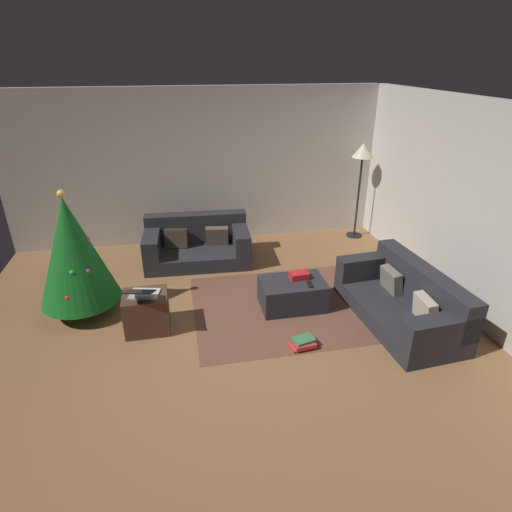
{
  "coord_description": "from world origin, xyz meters",
  "views": [
    {
      "loc": [
        -0.44,
        -4.04,
        3.04
      ],
      "look_at": [
        0.48,
        0.64,
        0.75
      ],
      "focal_mm": 29.59,
      "sensor_mm": 36.0,
      "label": 1
    }
  ],
  "objects_px": {
    "tv_remote": "(310,284)",
    "christmas_tree": "(73,251)",
    "gift_box": "(299,275)",
    "book_stack": "(303,343)",
    "couch_left": "(197,244)",
    "ottoman": "(292,294)",
    "couch_right": "(405,300)",
    "laptop": "(142,293)",
    "corner_lamp": "(362,158)",
    "side_table": "(147,312)"
  },
  "relations": [
    {
      "from": "couch_left",
      "to": "book_stack",
      "type": "relative_size",
      "value": 5.35
    },
    {
      "from": "couch_right",
      "to": "christmas_tree",
      "type": "xyz_separation_m",
      "value": [
        -3.99,
        0.95,
        0.6
      ]
    },
    {
      "from": "ottoman",
      "to": "book_stack",
      "type": "height_order",
      "value": "ottoman"
    },
    {
      "from": "couch_left",
      "to": "ottoman",
      "type": "height_order",
      "value": "couch_left"
    },
    {
      "from": "couch_left",
      "to": "gift_box",
      "type": "height_order",
      "value": "couch_left"
    },
    {
      "from": "laptop",
      "to": "ottoman",
      "type": "bearing_deg",
      "value": 6.97
    },
    {
      "from": "christmas_tree",
      "to": "corner_lamp",
      "type": "relative_size",
      "value": 0.97
    },
    {
      "from": "couch_right",
      "to": "corner_lamp",
      "type": "xyz_separation_m",
      "value": [
        0.49,
        2.68,
        1.17
      ]
    },
    {
      "from": "laptop",
      "to": "book_stack",
      "type": "relative_size",
      "value": 1.54
    },
    {
      "from": "couch_right",
      "to": "gift_box",
      "type": "bearing_deg",
      "value": 58.18
    },
    {
      "from": "couch_left",
      "to": "ottoman",
      "type": "xyz_separation_m",
      "value": [
        1.13,
        -1.67,
        -0.09
      ]
    },
    {
      "from": "tv_remote",
      "to": "christmas_tree",
      "type": "relative_size",
      "value": 0.1
    },
    {
      "from": "gift_box",
      "to": "couch_left",
      "type": "bearing_deg",
      "value": 127.48
    },
    {
      "from": "side_table",
      "to": "book_stack",
      "type": "xyz_separation_m",
      "value": [
        1.75,
        -0.71,
        -0.19
      ]
    },
    {
      "from": "side_table",
      "to": "christmas_tree",
      "type": "bearing_deg",
      "value": 145.99
    },
    {
      "from": "ottoman",
      "to": "tv_remote",
      "type": "distance_m",
      "value": 0.3
    },
    {
      "from": "ottoman",
      "to": "laptop",
      "type": "bearing_deg",
      "value": -173.03
    },
    {
      "from": "tv_remote",
      "to": "christmas_tree",
      "type": "height_order",
      "value": "christmas_tree"
    },
    {
      "from": "christmas_tree",
      "to": "side_table",
      "type": "xyz_separation_m",
      "value": [
        0.83,
        -0.56,
        -0.63
      ]
    },
    {
      "from": "ottoman",
      "to": "side_table",
      "type": "xyz_separation_m",
      "value": [
        -1.86,
        -0.17,
        0.05
      ]
    },
    {
      "from": "couch_right",
      "to": "laptop",
      "type": "relative_size",
      "value": 3.88
    },
    {
      "from": "couch_right",
      "to": "laptop",
      "type": "height_order",
      "value": "couch_right"
    },
    {
      "from": "couch_right",
      "to": "christmas_tree",
      "type": "height_order",
      "value": "christmas_tree"
    },
    {
      "from": "tv_remote",
      "to": "side_table",
      "type": "bearing_deg",
      "value": -174.79
    },
    {
      "from": "christmas_tree",
      "to": "couch_left",
      "type": "bearing_deg",
      "value": 39.25
    },
    {
      "from": "book_stack",
      "to": "christmas_tree",
      "type": "bearing_deg",
      "value": 153.81
    },
    {
      "from": "gift_box",
      "to": "laptop",
      "type": "bearing_deg",
      "value": -171.57
    },
    {
      "from": "ottoman",
      "to": "gift_box",
      "type": "xyz_separation_m",
      "value": [
        0.1,
        0.06,
        0.23
      ]
    },
    {
      "from": "book_stack",
      "to": "corner_lamp",
      "type": "distance_m",
      "value": 3.81
    },
    {
      "from": "couch_left",
      "to": "tv_remote",
      "type": "relative_size",
      "value": 10.45
    },
    {
      "from": "side_table",
      "to": "corner_lamp",
      "type": "bearing_deg",
      "value": 32.14
    },
    {
      "from": "laptop",
      "to": "christmas_tree",
      "type": "bearing_deg",
      "value": 142.68
    },
    {
      "from": "ottoman",
      "to": "christmas_tree",
      "type": "relative_size",
      "value": 0.51
    },
    {
      "from": "couch_left",
      "to": "christmas_tree",
      "type": "distance_m",
      "value": 2.1
    },
    {
      "from": "gift_box",
      "to": "book_stack",
      "type": "relative_size",
      "value": 0.78
    },
    {
      "from": "couch_right",
      "to": "christmas_tree",
      "type": "bearing_deg",
      "value": 72.3
    },
    {
      "from": "gift_box",
      "to": "christmas_tree",
      "type": "height_order",
      "value": "christmas_tree"
    },
    {
      "from": "couch_left",
      "to": "laptop",
      "type": "xyz_separation_m",
      "value": [
        -0.74,
        -1.9,
        0.27
      ]
    },
    {
      "from": "christmas_tree",
      "to": "laptop",
      "type": "height_order",
      "value": "christmas_tree"
    },
    {
      "from": "gift_box",
      "to": "christmas_tree",
      "type": "xyz_separation_m",
      "value": [
        -2.79,
        0.33,
        0.45
      ]
    },
    {
      "from": "laptop",
      "to": "book_stack",
      "type": "xyz_separation_m",
      "value": [
        1.77,
        -0.65,
        -0.49
      ]
    },
    {
      "from": "couch_left",
      "to": "gift_box",
      "type": "xyz_separation_m",
      "value": [
        1.23,
        -1.61,
        0.14
      ]
    },
    {
      "from": "side_table",
      "to": "laptop",
      "type": "height_order",
      "value": "laptop"
    },
    {
      "from": "side_table",
      "to": "book_stack",
      "type": "height_order",
      "value": "side_table"
    },
    {
      "from": "gift_box",
      "to": "ottoman",
      "type": "bearing_deg",
      "value": -147.64
    },
    {
      "from": "side_table",
      "to": "corner_lamp",
      "type": "height_order",
      "value": "corner_lamp"
    },
    {
      "from": "couch_left",
      "to": "gift_box",
      "type": "relative_size",
      "value": 6.87
    },
    {
      "from": "laptop",
      "to": "corner_lamp",
      "type": "xyz_separation_m",
      "value": [
        3.66,
        2.35,
        0.9
      ]
    },
    {
      "from": "couch_right",
      "to": "laptop",
      "type": "bearing_deg",
      "value": 79.8
    },
    {
      "from": "laptop",
      "to": "corner_lamp",
      "type": "relative_size",
      "value": 0.29
    }
  ]
}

